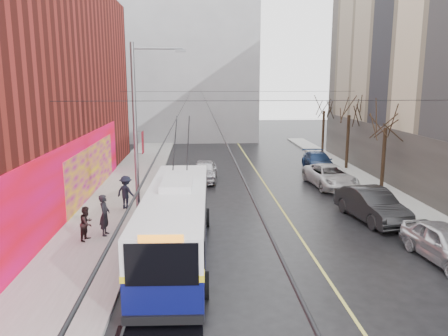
# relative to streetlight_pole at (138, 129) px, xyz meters

# --- Properties ---
(ground) EXTENTS (140.00, 140.00, 0.00)m
(ground) POSITION_rel_streetlight_pole_xyz_m (6.14, -10.00, -4.85)
(ground) COLOR black
(ground) RESTS_ON ground
(sidewalk_left) EXTENTS (4.00, 60.00, 0.15)m
(sidewalk_left) POSITION_rel_streetlight_pole_xyz_m (-1.86, 2.00, -4.77)
(sidewalk_left) COLOR gray
(sidewalk_left) RESTS_ON ground
(sidewalk_right) EXTENTS (2.00, 60.00, 0.15)m
(sidewalk_right) POSITION_rel_streetlight_pole_xyz_m (15.14, 2.00, -4.77)
(sidewalk_right) COLOR gray
(sidewalk_right) RESTS_ON ground
(lane_line) EXTENTS (0.12, 50.00, 0.01)m
(lane_line) POSITION_rel_streetlight_pole_xyz_m (7.64, 4.00, -4.84)
(lane_line) COLOR #BFB74C
(lane_line) RESTS_ON ground
(building_far) EXTENTS (20.50, 12.10, 18.00)m
(building_far) POSITION_rel_streetlight_pole_xyz_m (0.14, 34.99, 4.17)
(building_far) COLOR gray
(building_far) RESTS_ON ground
(streetlight_pole) EXTENTS (2.65, 0.60, 9.00)m
(streetlight_pole) POSITION_rel_streetlight_pole_xyz_m (0.00, 0.00, 0.00)
(streetlight_pole) COLOR slate
(streetlight_pole) RESTS_ON ground
(catenary_wires) EXTENTS (18.00, 60.00, 0.22)m
(catenary_wires) POSITION_rel_streetlight_pole_xyz_m (3.60, 4.77, 1.40)
(catenary_wires) COLOR black
(tree_near) EXTENTS (3.20, 3.20, 6.40)m
(tree_near) POSITION_rel_streetlight_pole_xyz_m (15.14, 6.00, 0.13)
(tree_near) COLOR black
(tree_near) RESTS_ON ground
(tree_mid) EXTENTS (3.20, 3.20, 6.68)m
(tree_mid) POSITION_rel_streetlight_pole_xyz_m (15.14, 13.00, 0.41)
(tree_mid) COLOR black
(tree_mid) RESTS_ON ground
(tree_far) EXTENTS (3.20, 3.20, 6.57)m
(tree_far) POSITION_rel_streetlight_pole_xyz_m (15.14, 20.00, 0.30)
(tree_far) COLOR black
(tree_far) RESTS_ON ground
(pigeons_flying) EXTENTS (5.13, 4.50, 2.46)m
(pigeons_flying) POSITION_rel_streetlight_pole_xyz_m (4.13, 0.65, 2.26)
(pigeons_flying) COLOR slate
(trolleybus) EXTENTS (2.93, 11.46, 5.39)m
(trolleybus) POSITION_rel_streetlight_pole_xyz_m (1.99, -4.33, -3.35)
(trolleybus) COLOR #090C44
(trolleybus) RESTS_ON ground
(parked_car_a) EXTENTS (2.23, 4.62, 1.52)m
(parked_car_a) POSITION_rel_streetlight_pole_xyz_m (12.82, -5.62, -4.09)
(parked_car_a) COLOR silver
(parked_car_a) RESTS_ON ground
(parked_car_b) EXTENTS (2.58, 5.32, 1.68)m
(parked_car_b) POSITION_rel_streetlight_pole_xyz_m (11.94, -0.19, -4.01)
(parked_car_b) COLOR black
(parked_car_b) RESTS_ON ground
(parked_car_c) EXTENTS (2.93, 5.57, 1.49)m
(parked_car_c) POSITION_rel_streetlight_pole_xyz_m (11.99, 7.21, -4.10)
(parked_car_c) COLOR #BBBBBD
(parked_car_c) RESTS_ON ground
(parked_car_d) EXTENTS (2.29, 5.11, 1.46)m
(parked_car_d) POSITION_rel_streetlight_pole_xyz_m (12.75, 12.91, -4.12)
(parked_car_d) COLOR navy
(parked_car_d) RESTS_ON ground
(following_car) EXTENTS (2.10, 4.52, 1.50)m
(following_car) POSITION_rel_streetlight_pole_xyz_m (3.38, 9.54, -4.10)
(following_car) COLOR silver
(following_car) RESTS_ON ground
(pedestrian_a) EXTENTS (0.48, 0.72, 1.93)m
(pedestrian_a) POSITION_rel_streetlight_pole_xyz_m (-1.43, -2.03, -3.73)
(pedestrian_a) COLOR black
(pedestrian_a) RESTS_ON sidewalk_left
(pedestrian_b) EXTENTS (0.78, 0.89, 1.56)m
(pedestrian_b) POSITION_rel_streetlight_pole_xyz_m (-2.11, -2.63, -3.92)
(pedestrian_b) COLOR black
(pedestrian_b) RESTS_ON sidewalk_left
(pedestrian_c) EXTENTS (1.40, 1.22, 1.88)m
(pedestrian_c) POSITION_rel_streetlight_pole_xyz_m (-1.12, 2.24, -3.76)
(pedestrian_c) COLOR black
(pedestrian_c) RESTS_ON sidewalk_left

